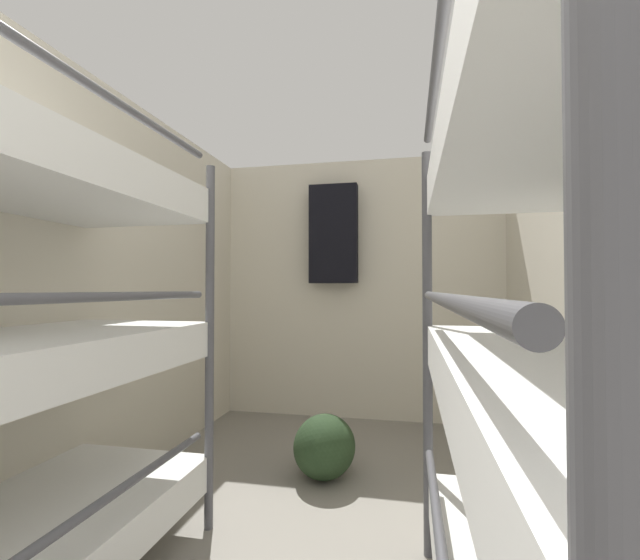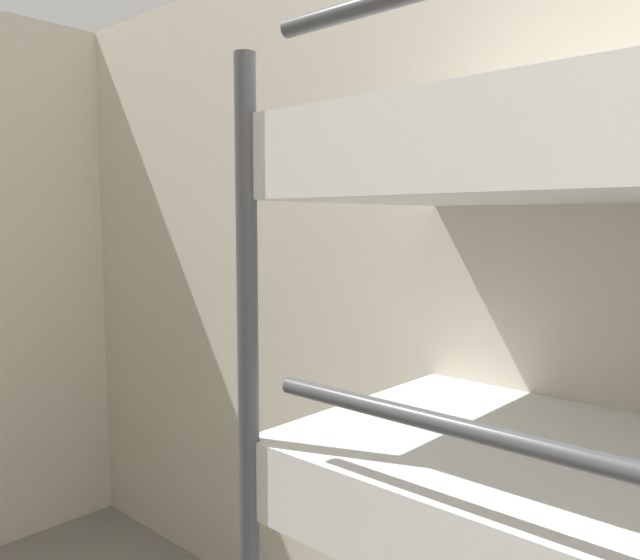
# 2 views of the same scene
# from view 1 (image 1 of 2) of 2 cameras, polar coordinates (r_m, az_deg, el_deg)

# --- Properties ---
(wall_left) EXTENTS (0.06, 4.47, 2.40)m
(wall_left) POSITION_cam_1_polar(r_m,az_deg,el_deg) (2.51, -32.92, -0.90)
(wall_left) COLOR beige
(wall_left) RESTS_ON ground_plane
(wall_back) EXTENTS (2.68, 0.06, 2.40)m
(wall_back) POSITION_cam_1_polar(r_m,az_deg,el_deg) (4.01, 5.31, -1.16)
(wall_back) COLOR beige
(wall_back) RESTS_ON ground_plane
(bunk_stack_right_near) EXTENTS (0.77, 1.87, 1.86)m
(bunk_stack_right_near) POSITION_cam_1_polar(r_m,az_deg,el_deg) (1.15, 35.47, -12.95)
(bunk_stack_right_near) COLOR #4C4C51
(bunk_stack_right_near) RESTS_ON ground_plane
(duffel_bag) EXTENTS (0.39, 0.47, 0.39)m
(duffel_bag) POSITION_cam_1_polar(r_m,az_deg,el_deg) (2.92, 0.60, -21.28)
(duffel_bag) COLOR #23381E
(duffel_bag) RESTS_ON ground_plane
(hanging_coat) EXTENTS (0.44, 0.12, 0.90)m
(hanging_coat) POSITION_cam_1_polar(r_m,az_deg,el_deg) (3.93, 1.82, 6.15)
(hanging_coat) COLOR black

